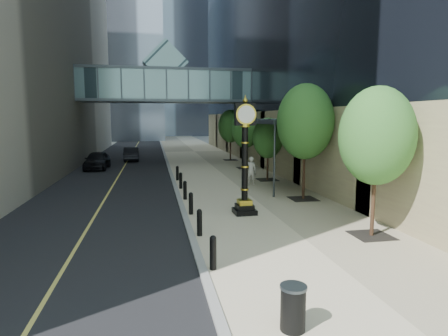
{
  "coord_description": "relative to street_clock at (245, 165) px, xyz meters",
  "views": [
    {
      "loc": [
        -4.31,
        -9.23,
        4.4
      ],
      "look_at": [
        -1.16,
        7.45,
        2.14
      ],
      "focal_mm": 30.0,
      "sensor_mm": 36.0,
      "label": 1
    }
  ],
  "objects": [
    {
      "name": "car_far",
      "position": [
        -6.3,
        23.74,
        -1.6
      ],
      "size": [
        1.58,
        4.31,
        1.41
      ],
      "primitive_type": "imported",
      "rotation": [
        0.0,
        0.0,
        3.16
      ],
      "color": "black",
      "rests_on": "road"
    },
    {
      "name": "entrance_canopy",
      "position": [
        3.76,
        6.95,
        1.87
      ],
      "size": [
        3.0,
        8.0,
        4.38
      ],
      "color": "#383F44",
      "rests_on": "ground"
    },
    {
      "name": "street_trees",
      "position": [
        3.88,
        7.66,
        1.41
      ],
      "size": [
        3.0,
        28.61,
        6.17
      ],
      "color": "black",
      "rests_on": "sidewalk"
    },
    {
      "name": "distant_tower_c",
      "position": [
        -5.72,
        112.95,
        30.18
      ],
      "size": [
        22.0,
        22.0,
        65.0
      ],
      "primitive_type": "cube",
      "color": "#A3B2CD",
      "rests_on": "ground"
    },
    {
      "name": "street_clock",
      "position": [
        0.0,
        0.0,
        0.0
      ],
      "size": [
        1.01,
        1.01,
        5.22
      ],
      "rotation": [
        0.0,
        0.0,
        0.03
      ],
      "color": "black",
      "rests_on": "sidewalk"
    },
    {
      "name": "ground",
      "position": [
        0.28,
        -7.05,
        -2.32
      ],
      "size": [
        320.0,
        320.0,
        0.0
      ],
      "primitive_type": "plane",
      "color": "gray",
      "rests_on": "ground"
    },
    {
      "name": "bollard_row",
      "position": [
        -2.42,
        1.95,
        -1.81
      ],
      "size": [
        0.2,
        16.2,
        0.9
      ],
      "color": "black",
      "rests_on": "sidewalk"
    },
    {
      "name": "curb",
      "position": [
        -2.72,
        32.95,
        -2.29
      ],
      "size": [
        0.25,
        180.0,
        0.07
      ],
      "primitive_type": "cube",
      "color": "gray",
      "rests_on": "ground"
    },
    {
      "name": "sidewalk",
      "position": [
        1.28,
        32.95,
        -2.29
      ],
      "size": [
        8.0,
        180.0,
        0.06
      ],
      "primitive_type": "cube",
      "color": "beige",
      "rests_on": "ground"
    },
    {
      "name": "road",
      "position": [
        -6.72,
        32.95,
        -2.31
      ],
      "size": [
        8.0,
        180.0,
        0.02
      ],
      "primitive_type": "cube",
      "color": "black",
      "rests_on": "ground"
    },
    {
      "name": "trash_bin",
      "position": [
        -1.3,
        -9.43,
        -1.81
      ],
      "size": [
        0.55,
        0.55,
        0.9
      ],
      "primitive_type": "cylinder",
      "rotation": [
        0.0,
        0.0,
        -0.06
      ],
      "color": "black",
      "rests_on": "sidewalk"
    },
    {
      "name": "skywalk",
      "position": [
        -2.72,
        20.95,
        5.39
      ],
      "size": [
        17.0,
        4.2,
        5.8
      ],
      "color": "slate",
      "rests_on": "ground"
    },
    {
      "name": "car_near",
      "position": [
        -8.87,
        17.5,
        -1.53
      ],
      "size": [
        1.99,
        4.61,
        1.55
      ],
      "primitive_type": "imported",
      "rotation": [
        0.0,
        0.0,
        -0.04
      ],
      "color": "black",
      "rests_on": "road"
    },
    {
      "name": "pedestrian",
      "position": [
        2.25,
        7.32,
        -1.33
      ],
      "size": [
        0.8,
        0.69,
        1.86
      ],
      "primitive_type": "imported",
      "rotation": [
        0.0,
        0.0,
        2.71
      ],
      "color": "beige",
      "rests_on": "sidewalk"
    }
  ]
}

